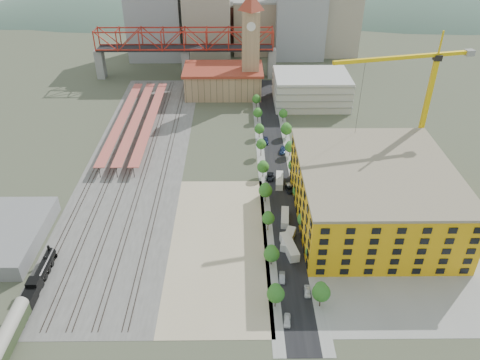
{
  "coord_description": "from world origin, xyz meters",
  "views": [
    {
      "loc": [
        1.12,
        -135.08,
        88.53
      ],
      "look_at": [
        2.24,
        -12.68,
        10.0
      ],
      "focal_mm": 35.0,
      "sensor_mm": 36.0,
      "label": 1
    }
  ],
  "objects_px": {
    "locomotive": "(39,277)",
    "site_trailer_d": "(279,181)",
    "coach": "(7,337)",
    "clock_tower": "(251,36)",
    "car_0": "(287,320)",
    "site_trailer_a": "(289,247)",
    "site_trailer_b": "(288,239)",
    "tower_crane": "(421,92)",
    "site_trailer_c": "(285,217)",
    "construction_building": "(373,194)"
  },
  "relations": [
    {
      "from": "clock_tower",
      "to": "tower_crane",
      "type": "bearing_deg",
      "value": -54.32
    },
    {
      "from": "site_trailer_c",
      "to": "car_0",
      "type": "height_order",
      "value": "site_trailer_c"
    },
    {
      "from": "clock_tower",
      "to": "locomotive",
      "type": "bearing_deg",
      "value": -114.63
    },
    {
      "from": "locomotive",
      "to": "site_trailer_b",
      "type": "height_order",
      "value": "locomotive"
    },
    {
      "from": "site_trailer_b",
      "to": "car_0",
      "type": "bearing_deg",
      "value": -76.92
    },
    {
      "from": "locomotive",
      "to": "car_0",
      "type": "distance_m",
      "value": 64.44
    },
    {
      "from": "coach",
      "to": "site_trailer_c",
      "type": "height_order",
      "value": "coach"
    },
    {
      "from": "clock_tower",
      "to": "locomotive",
      "type": "relative_size",
      "value": 2.3
    },
    {
      "from": "site_trailer_d",
      "to": "site_trailer_a",
      "type": "bearing_deg",
      "value": -84.67
    },
    {
      "from": "site_trailer_d",
      "to": "car_0",
      "type": "xyz_separation_m",
      "value": [
        -3.0,
        -60.46,
        -0.55
      ]
    },
    {
      "from": "tower_crane",
      "to": "site_trailer_b",
      "type": "xyz_separation_m",
      "value": [
        -44.79,
        -37.35,
        -29.87
      ]
    },
    {
      "from": "coach",
      "to": "site_trailer_d",
      "type": "relative_size",
      "value": 2.04
    },
    {
      "from": "site_trailer_a",
      "to": "car_0",
      "type": "height_order",
      "value": "site_trailer_a"
    },
    {
      "from": "coach",
      "to": "site_trailer_c",
      "type": "bearing_deg",
      "value": 34.69
    },
    {
      "from": "clock_tower",
      "to": "car_0",
      "type": "xyz_separation_m",
      "value": [
        5.0,
        -139.99,
        -27.99
      ]
    },
    {
      "from": "site_trailer_a",
      "to": "site_trailer_b",
      "type": "relative_size",
      "value": 1.11
    },
    {
      "from": "tower_crane",
      "to": "site_trailer_b",
      "type": "distance_m",
      "value": 65.52
    },
    {
      "from": "construction_building",
      "to": "site_trailer_c",
      "type": "bearing_deg",
      "value": -179.03
    },
    {
      "from": "construction_building",
      "to": "site_trailer_d",
      "type": "relative_size",
      "value": 5.49
    },
    {
      "from": "locomotive",
      "to": "tower_crane",
      "type": "distance_m",
      "value": 126.2
    },
    {
      "from": "locomotive",
      "to": "site_trailer_d",
      "type": "xyz_separation_m",
      "value": [
        66.0,
        46.99,
        -0.85
      ]
    },
    {
      "from": "clock_tower",
      "to": "site_trailer_c",
      "type": "xyz_separation_m",
      "value": [
        8.0,
        -100.43,
        -27.51
      ]
    },
    {
      "from": "site_trailer_a",
      "to": "site_trailer_c",
      "type": "xyz_separation_m",
      "value": [
        0.0,
        13.99,
        -0.23
      ]
    },
    {
      "from": "tower_crane",
      "to": "car_0",
      "type": "xyz_separation_m",
      "value": [
        -47.79,
        -66.48,
        -30.44
      ]
    },
    {
      "from": "site_trailer_a",
      "to": "car_0",
      "type": "xyz_separation_m",
      "value": [
        -3.0,
        -25.57,
        -0.71
      ]
    },
    {
      "from": "car_0",
      "to": "locomotive",
      "type": "bearing_deg",
      "value": 174.63
    },
    {
      "from": "site_trailer_b",
      "to": "coach",
      "type": "bearing_deg",
      "value": -132.93
    },
    {
      "from": "tower_crane",
      "to": "site_trailer_d",
      "type": "xyz_separation_m",
      "value": [
        -44.79,
        -6.01,
        -29.88
      ]
    },
    {
      "from": "clock_tower",
      "to": "coach",
      "type": "distance_m",
      "value": 159.27
    },
    {
      "from": "clock_tower",
      "to": "locomotive",
      "type": "height_order",
      "value": "clock_tower"
    },
    {
      "from": "site_trailer_d",
      "to": "construction_building",
      "type": "bearing_deg",
      "value": -32.88
    },
    {
      "from": "coach",
      "to": "site_trailer_c",
      "type": "distance_m",
      "value": 80.29
    },
    {
      "from": "site_trailer_d",
      "to": "tower_crane",
      "type": "bearing_deg",
      "value": 12.97
    },
    {
      "from": "construction_building",
      "to": "tower_crane",
      "type": "distance_m",
      "value": 39.07
    },
    {
      "from": "clock_tower",
      "to": "tower_crane",
      "type": "distance_m",
      "value": 90.54
    },
    {
      "from": "site_trailer_a",
      "to": "site_trailer_c",
      "type": "bearing_deg",
      "value": 77.78
    },
    {
      "from": "construction_building",
      "to": "site_trailer_a",
      "type": "bearing_deg",
      "value": -150.97
    },
    {
      "from": "site_trailer_d",
      "to": "car_0",
      "type": "relative_size",
      "value": 2.22
    },
    {
      "from": "construction_building",
      "to": "car_0",
      "type": "height_order",
      "value": "construction_building"
    },
    {
      "from": "locomotive",
      "to": "car_0",
      "type": "height_order",
      "value": "locomotive"
    },
    {
      "from": "site_trailer_c",
      "to": "clock_tower",
      "type": "bearing_deg",
      "value": 100.38
    },
    {
      "from": "site_trailer_a",
      "to": "site_trailer_b",
      "type": "height_order",
      "value": "site_trailer_a"
    },
    {
      "from": "tower_crane",
      "to": "site_trailer_c",
      "type": "distance_m",
      "value": 60.23
    },
    {
      "from": "tower_crane",
      "to": "car_0",
      "type": "height_order",
      "value": "tower_crane"
    },
    {
      "from": "clock_tower",
      "to": "car_0",
      "type": "height_order",
      "value": "clock_tower"
    },
    {
      "from": "site_trailer_a",
      "to": "car_0",
      "type": "relative_size",
      "value": 2.5
    },
    {
      "from": "locomotive",
      "to": "coach",
      "type": "distance_m",
      "value": 19.62
    },
    {
      "from": "locomotive",
      "to": "construction_building",
      "type": "bearing_deg",
      "value": 16.08
    },
    {
      "from": "coach",
      "to": "clock_tower",
      "type": "bearing_deg",
      "value": 68.35
    },
    {
      "from": "coach",
      "to": "tower_crane",
      "type": "height_order",
      "value": "tower_crane"
    }
  ]
}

